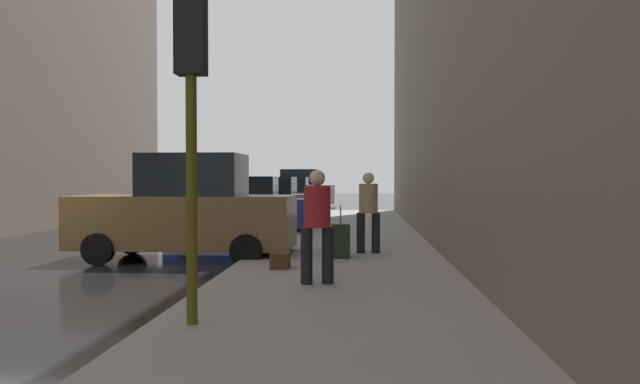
% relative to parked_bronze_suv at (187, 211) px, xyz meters
% --- Properties ---
extents(ground_plane, '(120.00, 120.00, 0.00)m').
position_rel_parked_bronze_suv_xyz_m(ground_plane, '(-2.65, -1.83, -1.03)').
color(ground_plane, black).
extents(sidewalk, '(4.00, 40.00, 0.15)m').
position_rel_parked_bronze_suv_xyz_m(sidewalk, '(3.35, -1.83, -0.96)').
color(sidewalk, gray).
rests_on(sidewalk, ground_plane).
extents(parked_bronze_suv, '(4.61, 2.08, 2.25)m').
position_rel_parked_bronze_suv_xyz_m(parked_bronze_suv, '(0.00, 0.00, 0.00)').
color(parked_bronze_suv, brown).
rests_on(parked_bronze_suv, ground_plane).
extents(parked_blue_sedan, '(4.25, 2.15, 1.79)m').
position_rel_parked_bronze_suv_xyz_m(parked_blue_sedan, '(0.00, 5.85, -0.18)').
color(parked_blue_sedan, navy).
rests_on(parked_blue_sedan, ground_plane).
extents(parked_gray_coupe, '(4.27, 2.18, 1.79)m').
position_rel_parked_bronze_suv_xyz_m(parked_gray_coupe, '(0.00, 11.22, -0.18)').
color(parked_gray_coupe, slate).
rests_on(parked_gray_coupe, ground_plane).
extents(parked_dark_green_sedan, '(4.20, 2.07, 1.79)m').
position_rel_parked_bronze_suv_xyz_m(parked_dark_green_sedan, '(0.00, 17.05, -0.18)').
color(parked_dark_green_sedan, '#193828').
rests_on(parked_dark_green_sedan, ground_plane).
extents(parked_white_van, '(4.65, 2.16, 2.25)m').
position_rel_parked_bronze_suv_xyz_m(parked_white_van, '(-0.00, 23.08, 0.00)').
color(parked_white_van, silver).
rests_on(parked_white_van, ground_plane).
extents(parked_silver_sedan, '(4.26, 2.17, 1.79)m').
position_rel_parked_bronze_suv_xyz_m(parked_silver_sedan, '(0.00, 28.27, -0.18)').
color(parked_silver_sedan, '#B7BABF').
rests_on(parked_silver_sedan, ground_plane).
extents(fire_hydrant, '(0.42, 0.22, 0.70)m').
position_rel_parked_bronze_suv_xyz_m(fire_hydrant, '(1.80, 5.50, -0.54)').
color(fire_hydrant, red).
rests_on(fire_hydrant, sidewalk).
extents(traffic_light, '(0.32, 0.32, 3.60)m').
position_rel_parked_bronze_suv_xyz_m(traffic_light, '(1.85, -6.34, 1.73)').
color(traffic_light, '#514C0F').
rests_on(traffic_light, sidewalk).
extents(pedestrian_in_tan_coat, '(0.50, 0.41, 1.71)m').
position_rel_parked_bronze_suv_xyz_m(pedestrian_in_tan_coat, '(3.85, 0.24, 0.07)').
color(pedestrian_in_tan_coat, black).
rests_on(pedestrian_in_tan_coat, sidewalk).
extents(pedestrian_in_red_jacket, '(0.52, 0.47, 1.71)m').
position_rel_parked_bronze_suv_xyz_m(pedestrian_in_red_jacket, '(3.03, -3.70, 0.07)').
color(pedestrian_in_red_jacket, black).
rests_on(pedestrian_in_red_jacket, sidewalk).
extents(rolling_suitcase, '(0.40, 0.58, 1.04)m').
position_rel_parked_bronze_suv_xyz_m(rolling_suitcase, '(3.28, -0.49, -0.54)').
color(rolling_suitcase, black).
rests_on(rolling_suitcase, sidewalk).
extents(duffel_bag, '(0.32, 0.44, 0.28)m').
position_rel_parked_bronze_suv_xyz_m(duffel_bag, '(2.27, -2.13, -0.74)').
color(duffel_bag, '#472D19').
rests_on(duffel_bag, sidewalk).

